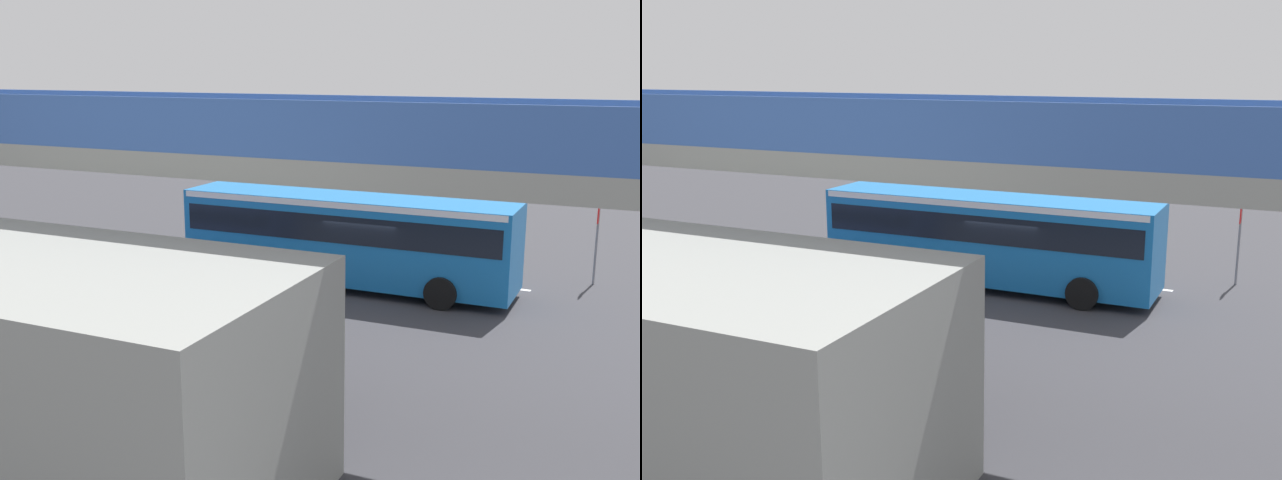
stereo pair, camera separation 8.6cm
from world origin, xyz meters
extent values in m
plane|color=#38383D|center=(0.00, 0.00, 0.00)|extent=(80.00, 80.00, 0.00)
cube|color=#196BB7|center=(0.93, -0.22, 1.72)|extent=(11.50, 2.55, 2.86)
cube|color=black|center=(0.93, -0.22, 2.23)|extent=(11.04, 2.59, 0.90)
cube|color=white|center=(0.93, -0.22, 3.03)|extent=(11.27, 2.58, 0.20)
cube|color=black|center=(6.70, -0.22, 2.06)|extent=(0.04, 2.24, 1.20)
cylinder|color=black|center=(4.61, 1.06, 0.52)|extent=(1.04, 0.30, 1.04)
cylinder|color=black|center=(4.61, -1.49, 0.52)|extent=(1.04, 0.30, 1.04)
cylinder|color=black|center=(-2.75, 1.06, 0.52)|extent=(1.04, 0.30, 1.04)
cylinder|color=black|center=(-2.75, -1.49, 0.52)|extent=(1.04, 0.30, 1.04)
cube|color=#33478C|center=(7.21, 5.49, 1.12)|extent=(4.80, 1.95, 1.86)
cube|color=black|center=(7.21, 5.49, 1.48)|extent=(4.42, 1.98, 0.56)
cylinder|color=black|center=(8.79, 6.47, 0.34)|extent=(0.68, 0.22, 0.68)
cylinder|color=black|center=(8.79, 4.52, 0.34)|extent=(0.68, 0.22, 0.68)
cylinder|color=black|center=(5.62, 6.47, 0.34)|extent=(0.68, 0.22, 0.68)
cylinder|color=black|center=(5.62, 4.52, 0.34)|extent=(0.68, 0.22, 0.68)
cylinder|color=slate|center=(-6.84, -3.86, 1.40)|extent=(0.08, 0.08, 2.80)
cube|color=red|center=(-6.84, -3.86, 2.50)|extent=(0.04, 0.60, 0.60)
cube|color=silver|center=(-4.00, -2.16, 0.00)|extent=(2.00, 0.20, 0.01)
cube|color=silver|center=(0.00, -2.16, 0.00)|extent=(2.00, 0.20, 0.01)
cube|color=silver|center=(4.00, -2.16, 0.00)|extent=(2.00, 0.20, 0.01)
cube|color=gray|center=(0.00, 9.22, 5.46)|extent=(24.45, 2.60, 0.50)
cube|color=#3359A5|center=(0.00, 7.97, 6.26)|extent=(24.45, 0.08, 1.10)
cube|color=#3359A5|center=(0.00, 10.47, 6.26)|extent=(24.45, 0.08, 1.10)
cube|color=gray|center=(0.73, 13.80, 2.10)|extent=(9.00, 5.00, 4.20)
cube|color=#192333|center=(0.73, 11.28, 1.89)|extent=(7.65, 0.04, 2.94)
camera|label=1|loc=(-8.67, 23.13, 7.43)|focal=42.50mm
camera|label=2|loc=(-8.74, 23.09, 7.43)|focal=42.50mm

